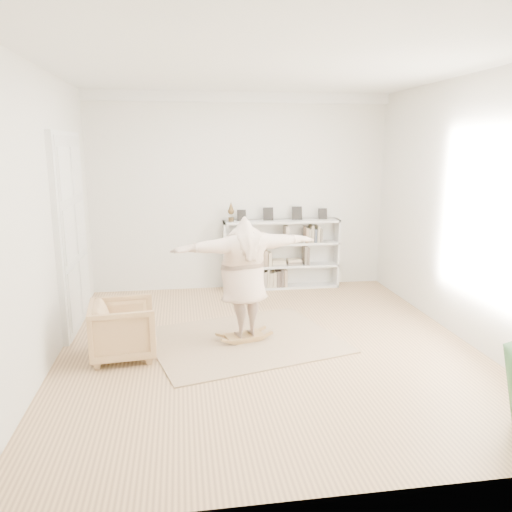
{
  "coord_description": "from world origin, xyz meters",
  "views": [
    {
      "loc": [
        -1.11,
        -6.24,
        2.66
      ],
      "look_at": [
        -0.1,
        0.4,
        1.17
      ],
      "focal_mm": 35.0,
      "sensor_mm": 36.0,
      "label": 1
    }
  ],
  "objects_px": {
    "bookshelf": "(281,255)",
    "rocker_board": "(244,336)",
    "armchair": "(123,330)",
    "person": "(244,274)"
  },
  "relations": [
    {
      "from": "bookshelf",
      "to": "person",
      "type": "xyz_separation_m",
      "value": [
        -1.04,
        -2.57,
        0.33
      ]
    },
    {
      "from": "bookshelf",
      "to": "rocker_board",
      "type": "relative_size",
      "value": 3.77
    },
    {
      "from": "bookshelf",
      "to": "person",
      "type": "bearing_deg",
      "value": -111.97
    },
    {
      "from": "rocker_board",
      "to": "bookshelf",
      "type": "bearing_deg",
      "value": 53.24
    },
    {
      "from": "bookshelf",
      "to": "armchair",
      "type": "xyz_separation_m",
      "value": [
        -2.63,
        -2.87,
        -0.27
      ]
    },
    {
      "from": "bookshelf",
      "to": "armchair",
      "type": "relative_size",
      "value": 2.71
    },
    {
      "from": "armchair",
      "to": "person",
      "type": "relative_size",
      "value": 0.4
    },
    {
      "from": "bookshelf",
      "to": "rocker_board",
      "type": "bearing_deg",
      "value": -111.97
    },
    {
      "from": "rocker_board",
      "to": "person",
      "type": "height_order",
      "value": "person"
    },
    {
      "from": "bookshelf",
      "to": "rocker_board",
      "type": "height_order",
      "value": "bookshelf"
    }
  ]
}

